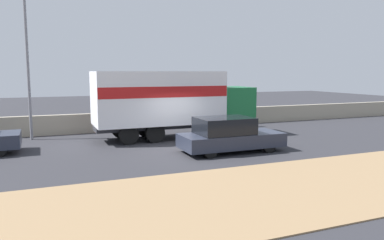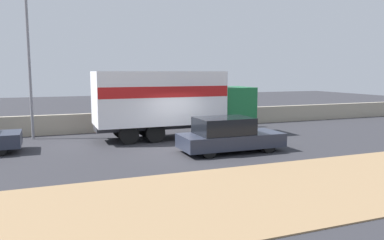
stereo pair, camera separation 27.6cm
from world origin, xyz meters
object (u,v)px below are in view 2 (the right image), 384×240
(street_lamp, at_px, (28,50))
(box_truck, at_px, (170,100))
(car_hatchback, at_px, (228,135))
(pedestrian, at_px, (243,114))

(street_lamp, height_order, box_truck, street_lamp)
(street_lamp, xyz_separation_m, car_hatchback, (7.92, -6.39, -3.76))
(box_truck, distance_m, pedestrian, 5.89)
(street_lamp, distance_m, car_hatchback, 10.85)
(box_truck, bearing_deg, street_lamp, 161.49)
(street_lamp, relative_size, box_truck, 0.94)
(box_truck, relative_size, car_hatchback, 1.87)
(car_hatchback, bearing_deg, street_lamp, 141.12)
(pedestrian, bearing_deg, box_truck, -159.56)
(street_lamp, distance_m, box_truck, 7.46)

